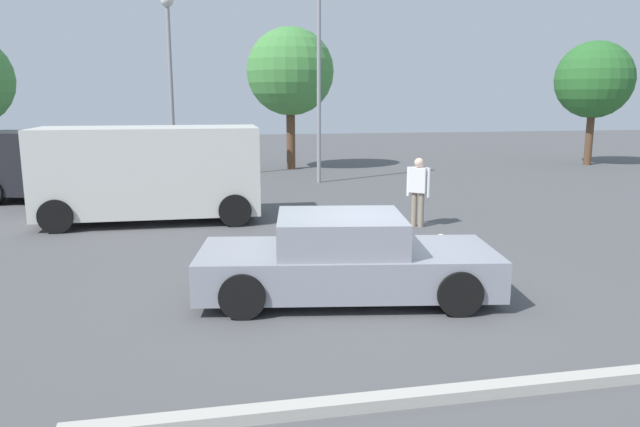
# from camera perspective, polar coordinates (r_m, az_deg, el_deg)

# --- Properties ---
(ground_plane) EXTENTS (80.00, 80.00, 0.00)m
(ground_plane) POSITION_cam_1_polar(r_m,az_deg,el_deg) (9.23, 3.11, -7.67)
(ground_plane) COLOR #515154
(sedan_foreground) EXTENTS (4.59, 2.43, 1.26)m
(sedan_foreground) POSITION_cam_1_polar(r_m,az_deg,el_deg) (8.91, 2.42, -4.44)
(sedan_foreground) COLOR gray
(sedan_foreground) RESTS_ON ground_plane
(dog) EXTENTS (0.37, 0.55, 0.43)m
(dog) POSITION_cam_1_polar(r_m,az_deg,el_deg) (11.38, 12.12, -2.84)
(dog) COLOR white
(dog) RESTS_ON ground_plane
(van_white) EXTENTS (5.16, 2.24, 2.27)m
(van_white) POSITION_cam_1_polar(r_m,az_deg,el_deg) (14.85, -15.99, 3.91)
(van_white) COLOR silver
(van_white) RESTS_ON ground_plane
(suv_dark) EXTENTS (5.20, 3.27, 1.99)m
(suv_dark) POSITION_cam_1_polar(r_m,az_deg,el_deg) (18.61, -22.97, 4.42)
(suv_dark) COLOR black
(suv_dark) RESTS_ON ground_plane
(pedestrian) EXTENTS (0.46, 0.44, 1.60)m
(pedestrian) POSITION_cam_1_polar(r_m,az_deg,el_deg) (13.91, 9.38, 2.59)
(pedestrian) COLOR gray
(pedestrian) RESTS_ON ground_plane
(parking_curb) EXTENTS (7.10, 0.20, 0.12)m
(parking_curb) POSITION_cam_1_polar(r_m,az_deg,el_deg) (6.28, 11.17, -16.67)
(parking_curb) COLOR #B7B2A8
(parking_curb) RESTS_ON ground_plane
(light_post_near) EXTENTS (0.44, 0.44, 6.74)m
(light_post_near) POSITION_cam_1_polar(r_m,az_deg,el_deg) (20.95, -0.11, 15.38)
(light_post_near) COLOR gray
(light_post_near) RESTS_ON ground_plane
(light_post_mid) EXTENTS (0.44, 0.44, 6.46)m
(light_post_mid) POSITION_cam_1_polar(r_m,az_deg,el_deg) (22.25, -14.18, 14.39)
(light_post_mid) COLOR gray
(light_post_mid) RESTS_ON ground_plane
(tree_back_left) EXTENTS (3.55, 3.55, 5.77)m
(tree_back_left) POSITION_cam_1_polar(r_m,az_deg,el_deg) (24.98, -2.86, 13.36)
(tree_back_left) COLOR brown
(tree_back_left) RESTS_ON ground_plane
(tree_back_center) EXTENTS (3.31, 3.31, 5.36)m
(tree_back_center) POSITION_cam_1_polar(r_m,az_deg,el_deg) (29.08, 24.74, 11.51)
(tree_back_center) COLOR brown
(tree_back_center) RESTS_ON ground_plane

